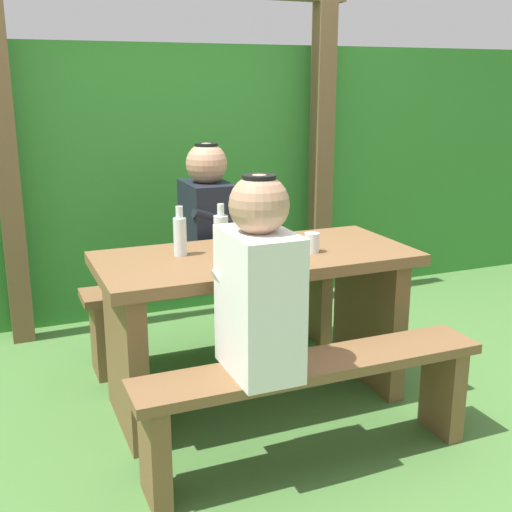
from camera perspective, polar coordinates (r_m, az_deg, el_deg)
name	(u,v)px	position (r m, az deg, el deg)	size (l,w,h in m)	color
ground_plane	(256,400)	(3.14, 0.00, -12.51)	(12.00, 12.00, 0.00)	#467436
hedge_backdrop	(155,174)	(4.54, -8.83, 7.15)	(6.40, 0.89, 1.67)	#327E2D
pergola_post_left	(8,175)	(3.80, -20.95, 6.68)	(0.12, 0.12, 1.92)	brown
pergola_post_right	(321,159)	(4.31, 5.76, 8.50)	(0.12, 0.12, 1.92)	brown
picnic_table	(256,302)	(2.94, 0.00, -4.03)	(1.40, 0.64, 0.72)	brown
bench_near	(312,390)	(2.54, 4.97, -11.67)	(1.40, 0.24, 0.44)	brown
bench_far	(216,301)	(3.50, -3.54, -3.95)	(1.40, 0.24, 0.44)	brown
person_white_shirt	(259,284)	(2.28, 0.23, -2.45)	(0.25, 0.35, 0.72)	white
person_black_coat	(208,219)	(3.36, -4.25, 3.29)	(0.25, 0.35, 0.72)	black
drinking_glass	(312,243)	(2.89, 4.93, 1.18)	(0.07, 0.07, 0.09)	silver
bottle_left	(221,233)	(2.85, -3.09, 2.02)	(0.06, 0.06, 0.22)	silver
bottle_right	(180,235)	(2.84, -6.69, 1.87)	(0.06, 0.06, 0.22)	silver
cell_phone	(241,253)	(2.86, -1.35, 0.29)	(0.07, 0.14, 0.01)	black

